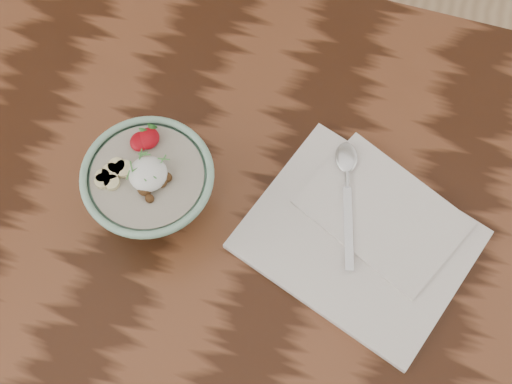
# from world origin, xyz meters

# --- Properties ---
(table) EXTENTS (1.60, 0.90, 0.75)m
(table) POSITION_xyz_m (0.00, 0.00, 0.66)
(table) COLOR #32180C
(table) RESTS_ON ground
(breakfast_bowl) EXTENTS (0.17, 0.17, 0.11)m
(breakfast_bowl) POSITION_xyz_m (-0.18, 0.02, 0.81)
(breakfast_bowl) COLOR #8AB99F
(breakfast_bowl) RESTS_ON table
(napkin) EXTENTS (0.34, 0.31, 0.02)m
(napkin) POSITION_xyz_m (0.10, 0.06, 0.76)
(napkin) COLOR white
(napkin) RESTS_ON table
(spoon) EXTENTS (0.07, 0.18, 0.01)m
(spoon) POSITION_xyz_m (0.05, 0.13, 0.77)
(spoon) COLOR silver
(spoon) RESTS_ON napkin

